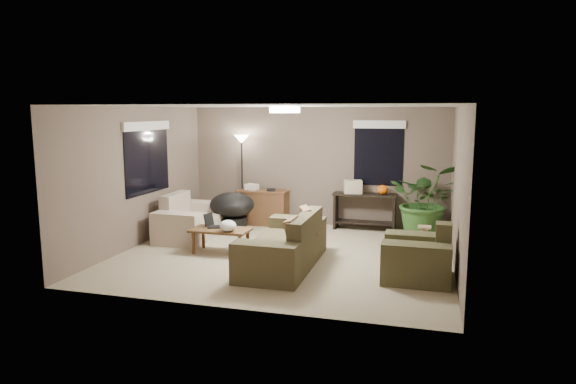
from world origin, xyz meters
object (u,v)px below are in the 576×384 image
(loveseat, at_px, (190,222))
(armchair, at_px, (417,259))
(floor_lamp, at_px, (242,150))
(houseplant, at_px, (426,209))
(papasan_chair, at_px, (232,209))
(desk, at_px, (263,207))
(main_sofa, at_px, (286,248))
(console_table, at_px, (365,209))
(coffee_table, at_px, (221,232))
(cat_scratching_post, at_px, (424,243))

(loveseat, bearing_deg, armchair, -17.98)
(loveseat, xyz_separation_m, floor_lamp, (0.50, 1.55, 1.30))
(houseplant, bearing_deg, papasan_chair, -172.87)
(armchair, bearing_deg, desk, 139.18)
(papasan_chair, bearing_deg, floor_lamp, 96.76)
(desk, bearing_deg, loveseat, -124.64)
(main_sofa, relative_size, floor_lamp, 1.15)
(desk, xyz_separation_m, houseplant, (3.38, -0.31, 0.19))
(console_table, xyz_separation_m, papasan_chair, (-2.57, -0.88, 0.03))
(desk, bearing_deg, floor_lamp, 169.11)
(loveseat, bearing_deg, desk, 55.36)
(coffee_table, bearing_deg, main_sofa, -19.31)
(papasan_chair, height_order, cat_scratching_post, papasan_chair)
(main_sofa, height_order, console_table, main_sofa)
(houseplant, bearing_deg, coffee_table, -149.32)
(coffee_table, height_order, houseplant, houseplant)
(loveseat, relative_size, armchair, 1.60)
(cat_scratching_post, bearing_deg, papasan_chair, 168.65)
(main_sofa, relative_size, loveseat, 1.38)
(console_table, bearing_deg, armchair, -69.00)
(loveseat, bearing_deg, floor_lamp, 72.17)
(main_sofa, height_order, desk, main_sofa)
(armchair, distance_m, houseplant, 2.56)
(main_sofa, xyz_separation_m, houseplant, (2.09, 2.46, 0.28))
(papasan_chair, bearing_deg, console_table, 19.00)
(main_sofa, distance_m, console_table, 3.01)
(coffee_table, bearing_deg, floor_lamp, 101.73)
(main_sofa, relative_size, armchair, 2.20)
(desk, bearing_deg, cat_scratching_post, -24.53)
(coffee_table, bearing_deg, papasan_chair, 104.51)
(main_sofa, bearing_deg, cat_scratching_post, 30.55)
(coffee_table, distance_m, papasan_chair, 1.59)
(coffee_table, relative_size, papasan_chair, 1.06)
(desk, relative_size, console_table, 0.85)
(desk, bearing_deg, main_sofa, -65.04)
(loveseat, height_order, console_table, loveseat)
(papasan_chair, height_order, floor_lamp, floor_lamp)
(console_table, bearing_deg, coffee_table, -131.91)
(papasan_chair, bearing_deg, main_sofa, -49.62)
(coffee_table, relative_size, desk, 0.91)
(coffee_table, bearing_deg, desk, 89.90)
(floor_lamp, xyz_separation_m, houseplant, (3.88, -0.41, -1.02))
(papasan_chair, xyz_separation_m, floor_lamp, (-0.10, 0.88, 1.13))
(coffee_table, xyz_separation_m, houseplant, (3.38, 2.01, 0.21))
(armchair, xyz_separation_m, coffee_table, (-3.30, 0.53, 0.06))
(cat_scratching_post, bearing_deg, armchair, -93.25)
(armchair, distance_m, papasan_chair, 4.24)
(main_sofa, relative_size, coffee_table, 2.20)
(desk, bearing_deg, houseplant, -5.24)
(armchair, distance_m, coffee_table, 3.35)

